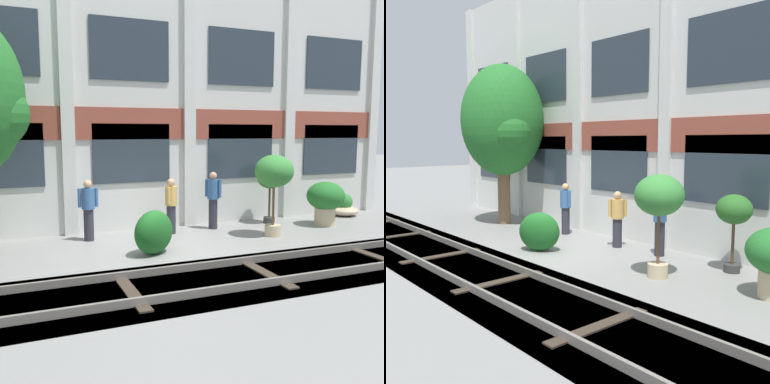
# 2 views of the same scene
# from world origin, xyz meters

# --- Properties ---
(ground_plane) EXTENTS (80.00, 80.00, 0.00)m
(ground_plane) POSITION_xyz_m (0.00, 0.00, 0.00)
(ground_plane) COLOR gray
(apartment_facade) EXTENTS (18.17, 0.64, 8.55)m
(apartment_facade) POSITION_xyz_m (0.00, 2.90, 4.25)
(apartment_facade) COLOR silver
(apartment_facade) RESTS_ON ground
(rail_tracks) EXTENTS (25.81, 2.80, 0.43)m
(rail_tracks) POSITION_xyz_m (-0.00, -2.38, -0.13)
(rail_tracks) COLOR #4C473F
(rail_tracks) RESTS_ON ground
(broadleaf_tree) EXTENTS (3.02, 2.88, 5.59)m
(broadleaf_tree) POSITION_xyz_m (-4.30, 1.33, 3.55)
(broadleaf_tree) COLOR brown
(broadleaf_tree) RESTS_ON ground
(potted_plant_low_pan) EXTENTS (1.07, 1.07, 2.25)m
(potted_plant_low_pan) POSITION_xyz_m (3.38, 0.40, 1.71)
(potted_plant_low_pan) COLOR tan
(potted_plant_low_pan) RESTS_ON ground
(potted_plant_tall_urn) EXTENTS (0.80, 0.80, 1.77)m
(potted_plant_tall_urn) POSITION_xyz_m (4.24, 1.96, 1.36)
(potted_plant_tall_urn) COLOR #333333
(potted_plant_tall_urn) RESTS_ON ground
(resident_by_doorway) EXTENTS (0.37, 0.43, 1.70)m
(resident_by_doorway) POSITION_xyz_m (2.24, 1.88, 0.91)
(resident_by_doorway) COLOR #282833
(resident_by_doorway) RESTS_ON ground
(resident_watching_tracks) EXTENTS (0.53, 0.34, 1.62)m
(resident_watching_tracks) POSITION_xyz_m (-1.43, 1.79, 0.87)
(resident_watching_tracks) COLOR #282833
(resident_watching_tracks) RESTS_ON ground
(resident_near_plants) EXTENTS (0.36, 0.44, 1.57)m
(resident_near_plants) POSITION_xyz_m (0.87, 1.75, 0.84)
(resident_near_plants) COLOR #282833
(resident_near_plants) RESTS_ON ground
(topiary_hedge) EXTENTS (1.33, 1.20, 1.04)m
(topiary_hedge) POSITION_xyz_m (-0.24, -0.12, 0.52)
(topiary_hedge) COLOR #19561E
(topiary_hedge) RESTS_ON ground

